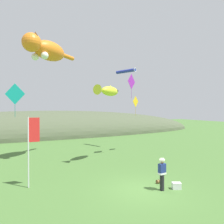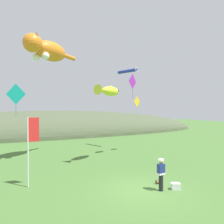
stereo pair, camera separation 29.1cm
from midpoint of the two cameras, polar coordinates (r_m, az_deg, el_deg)
The scene contains 12 objects.
ground_plane at distance 12.88m, azimuth 7.71°, elevation -19.63°, with size 120.00×120.00×0.00m, color #477033.
distant_hill_ridge at distance 38.61m, azimuth -20.18°, elevation -5.84°, with size 61.11×14.71×8.27m.
festival_attendant at distance 12.74m, azimuth 12.27°, elevation -15.35°, with size 0.44×0.30×1.77m.
kite_spool at distance 14.02m, azimuth 11.28°, elevation -17.40°, with size 0.16×0.23×0.23m.
picnic_cooler at distance 13.37m, azimuth 15.85°, elevation -18.04°, with size 0.58×0.51×0.36m.
festival_banner_pole at distance 13.44m, azimuth -20.95°, elevation -7.12°, with size 0.66×0.08×4.05m.
kite_giant_cat at distance 20.19m, azimuth -17.25°, elevation 15.24°, with size 5.23×4.59×1.96m.
kite_fish_windsock at distance 18.32m, azimuth -1.54°, elevation 5.56°, with size 3.01×2.37×0.94m.
kite_tube_streamer at distance 25.19m, azimuth 3.35°, elevation 10.61°, with size 1.31×2.70×0.44m.
kite_diamond_violet at distance 21.25m, azimuth 4.71°, elevation 7.89°, with size 1.27×0.77×2.37m.
kite_diamond_teal at distance 17.45m, azimuth -24.47°, elevation 4.28°, with size 1.33×0.80×2.44m.
kite_diamond_gold at distance 23.04m, azimuth 5.82°, elevation 2.67°, with size 1.03×0.58×2.07m.
Camera 1 is at (-6.88, -9.93, 4.52)m, focal length 35.00 mm.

